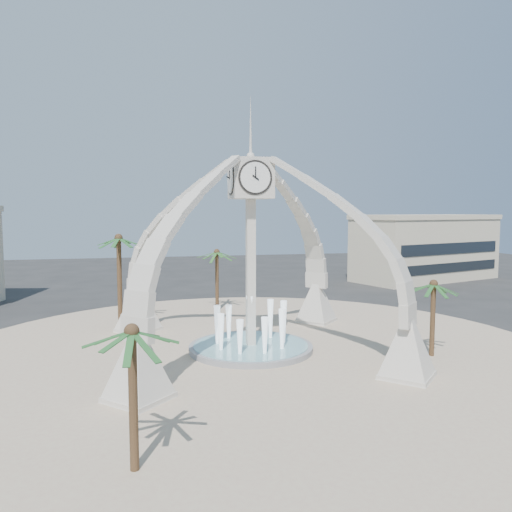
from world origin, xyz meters
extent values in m
plane|color=#282828|center=(0.00, 0.00, 0.00)|extent=(140.00, 140.00, 0.00)
cylinder|color=#BEAE8D|center=(0.00, 0.00, 0.03)|extent=(40.00, 40.00, 0.06)
cube|color=beige|center=(0.00, 0.00, 4.90)|extent=(0.55, 0.55, 9.80)
cube|color=beige|center=(0.00, 0.00, 11.05)|extent=(2.50, 2.50, 2.50)
cone|color=beige|center=(0.00, 0.00, 14.30)|extent=(0.20, 0.20, 4.00)
cylinder|color=white|center=(0.00, -1.29, 11.05)|extent=(1.84, 0.04, 1.84)
pyramid|color=beige|center=(7.07, 7.07, 1.60)|extent=(3.80, 3.80, 3.20)
pyramid|color=beige|center=(-7.07, 7.07, 1.60)|extent=(3.80, 3.80, 3.20)
pyramid|color=beige|center=(-7.07, -7.07, 1.60)|extent=(3.80, 3.80, 3.20)
pyramid|color=beige|center=(7.07, -7.07, 1.60)|extent=(3.80, 3.80, 3.20)
cylinder|color=gray|center=(0.00, 0.00, 0.20)|extent=(8.00, 8.00, 0.40)
cylinder|color=#7FB8BE|center=(0.00, 0.00, 0.42)|extent=(7.40, 7.40, 0.04)
cone|color=white|center=(0.00, 0.00, 2.02)|extent=(0.60, 0.60, 3.20)
cube|color=beige|center=(30.00, 28.00, 4.00)|extent=(21.49, 13.79, 8.00)
cube|color=beige|center=(30.00, 28.00, 8.30)|extent=(21.87, 14.17, 0.60)
cylinder|color=brown|center=(10.69, -3.78, 2.34)|extent=(0.31, 0.31, 4.68)
cylinder|color=brown|center=(-8.44, 9.20, 3.54)|extent=(0.37, 0.37, 7.08)
cylinder|color=brown|center=(-0.11, 13.44, 2.75)|extent=(0.32, 0.32, 5.50)
cylinder|color=brown|center=(-7.22, -13.72, 2.53)|extent=(0.31, 0.31, 5.07)
camera|label=1|loc=(-6.92, -30.81, 8.99)|focal=35.00mm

